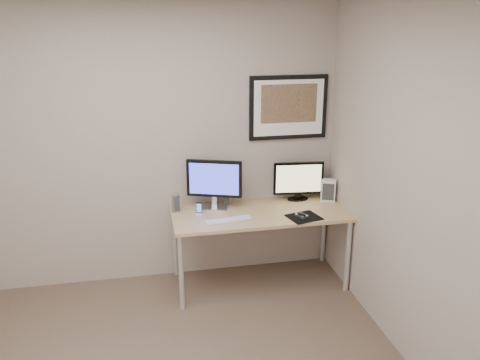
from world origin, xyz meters
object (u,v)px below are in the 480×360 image
(framed_art, at_px, (288,107))
(monitor_large, at_px, (214,182))
(fan_unit, at_px, (328,190))
(monitor_tv, at_px, (298,180))
(keyboard, at_px, (228,220))
(speaker_right, at_px, (227,196))
(desk, at_px, (259,218))
(speaker_left, at_px, (175,203))
(phone_dock, at_px, (199,208))

(framed_art, xyz_separation_m, monitor_large, (-0.74, -0.17, -0.63))
(fan_unit, bearing_deg, monitor_tv, -170.78)
(framed_art, height_order, keyboard, framed_art)
(monitor_large, height_order, speaker_right, monitor_large)
(speaker_right, bearing_deg, keyboard, -85.15)
(desk, xyz_separation_m, speaker_left, (-0.75, 0.15, 0.15))
(framed_art, relative_size, speaker_right, 4.56)
(speaker_left, height_order, phone_dock, speaker_left)
(speaker_left, distance_m, phone_dock, 0.24)
(speaker_right, relative_size, fan_unit, 0.78)
(framed_art, distance_m, speaker_right, 1.02)
(speaker_left, relative_size, fan_unit, 0.84)
(monitor_tv, xyz_separation_m, speaker_left, (-1.19, -0.07, -0.11))
(desk, xyz_separation_m, speaker_right, (-0.26, 0.24, 0.15))
(monitor_tv, xyz_separation_m, fan_unit, (0.28, -0.08, -0.10))
(framed_art, height_order, speaker_left, framed_art)
(desk, distance_m, speaker_right, 0.38)
(desk, xyz_separation_m, keyboard, (-0.32, -0.16, 0.07))
(speaker_right, distance_m, keyboard, 0.41)
(speaker_right, bearing_deg, fan_unit, 8.84)
(phone_dock, bearing_deg, speaker_left, 171.26)
(monitor_large, height_order, speaker_left, monitor_large)
(monitor_large, bearing_deg, speaker_right, 49.72)
(framed_art, bearing_deg, monitor_large, -166.84)
(monitor_tv, height_order, phone_dock, monitor_tv)
(speaker_left, relative_size, keyboard, 0.42)
(speaker_right, bearing_deg, speaker_left, -156.45)
(monitor_tv, bearing_deg, desk, -147.36)
(speaker_right, bearing_deg, framed_art, 22.99)
(monitor_tv, distance_m, phone_dock, 1.01)
(framed_art, distance_m, keyboard, 1.21)
(speaker_left, bearing_deg, phone_dock, -48.89)
(monitor_large, relative_size, phone_dock, 4.19)
(speaker_right, bearing_deg, monitor_tv, 12.92)
(desk, distance_m, keyboard, 0.36)
(desk, relative_size, monitor_tv, 3.30)
(monitor_large, xyz_separation_m, speaker_right, (0.13, 0.08, -0.18))
(phone_dock, xyz_separation_m, keyboard, (0.23, -0.20, -0.05))
(desk, height_order, fan_unit, fan_unit)
(monitor_tv, relative_size, phone_dock, 4.12)
(monitor_large, height_order, keyboard, monitor_large)
(desk, distance_m, phone_dock, 0.56)
(monitor_large, bearing_deg, keyboard, -58.02)
(framed_art, xyz_separation_m, fan_unit, (0.37, -0.18, -0.79))
(desk, height_order, speaker_right, speaker_right)
(framed_art, bearing_deg, speaker_right, -171.00)
(desk, xyz_separation_m, fan_unit, (0.72, 0.15, 0.17))
(keyboard, relative_size, fan_unit, 2.03)
(monitor_tv, bearing_deg, speaker_left, -170.87)
(monitor_large, bearing_deg, framed_art, 32.79)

